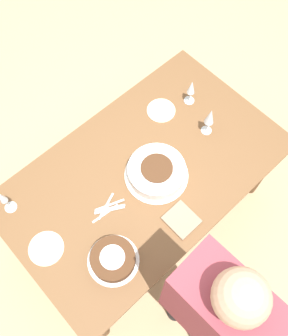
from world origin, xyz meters
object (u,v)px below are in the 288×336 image
Objects in this scene: wine_glass_far at (210,117)px; person_cutting at (211,313)px; wine_glass_near at (191,88)px; wine_glass_extra at (2,198)px; cake_front_chocolate at (113,259)px; cake_center_white at (157,172)px.

wine_glass_far is 1.07m from person_cutting.
wine_glass_extra reaches higher than wine_glass_near.
cake_front_chocolate is 1.24× the size of wine_glass_extra.
cake_center_white is 1.35× the size of cake_front_chocolate.
person_cutting is (-0.87, -0.94, 0.11)m from wine_glass_near.
wine_glass_near is 1.25m from wine_glass_extra.
cake_front_chocolate is 1.11m from wine_glass_near.
cake_center_white is 0.22× the size of person_cutting.
person_cutting is at bearing -137.78° from wine_glass_far.
person_cutting reaches higher than wine_glass_extra.
wine_glass_near is 0.12× the size of person_cutting.
wine_glass_extra is (-0.22, 0.61, 0.11)m from cake_front_chocolate.
cake_front_chocolate is 0.96m from wine_glass_far.
cake_center_white is 0.57m from wine_glass_near.
wine_glass_extra is (-1.15, 0.40, -0.00)m from wine_glass_far.
wine_glass_extra is 0.13× the size of person_cutting.
wine_glass_near is at bearing 23.31° from cake_front_chocolate.
person_cutting reaches higher than cake_center_white.
cake_center_white is at bearing 21.96° from cake_front_chocolate.
wine_glass_near is (0.51, 0.23, 0.08)m from cake_center_white.
wine_glass_far is at bearing 12.75° from cake_front_chocolate.
person_cutting is at bearing -116.92° from cake_center_white.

